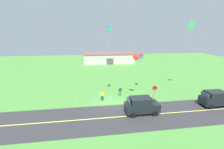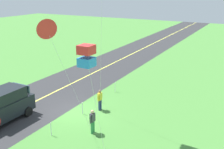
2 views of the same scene
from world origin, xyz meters
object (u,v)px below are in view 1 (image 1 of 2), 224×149
Objects in this scene: car_suv_foreground at (141,105)px; person_adult_companion at (102,95)px; kite_red_low at (136,57)px; kite_blue_mid at (109,29)px; warehouse_distant at (108,58)px; person_adult_near at (120,91)px; car_parked_east_near at (216,98)px; kite_yellow_high at (141,56)px; stop_sign at (155,90)px; kite_green_far at (191,27)px.

car_suv_foreground reaches higher than person_adult_companion.
kite_blue_mid is at bearing 165.35° from kite_red_low.
warehouse_distant is (0.03, 34.81, -5.04)m from kite_red_low.
person_adult_near is 0.09× the size of warehouse_distant.
kite_blue_mid is at bearing 159.58° from car_parked_east_near.
car_parked_east_near is at bearing -44.35° from kite_yellow_high.
kite_yellow_high is (-0.41, 5.57, 4.50)m from stop_sign.
person_adult_companion is 19.08m from kite_green_far.
car_suv_foreground is 0.65× the size of kite_yellow_high.
person_adult_companion is 0.22× the size of kite_red_low.
warehouse_distant is at bearing 94.05° from stop_sign.
person_adult_companion is (-7.94, 1.55, -0.94)m from stop_sign.
kite_red_low is at bearing -165.49° from kite_green_far.
kite_green_far is (10.34, 2.68, 4.59)m from kite_red_low.
kite_blue_mid is at bearing -21.87° from person_adult_near.
person_adult_near is (-12.94, 5.73, -0.29)m from car_parked_east_near.
kite_yellow_high is at bearing -154.75° from person_adult_companion.
car_parked_east_near is 0.36× the size of kite_green_far.
person_adult_companion is (-16.10, 4.36, -0.29)m from car_parked_east_near.
warehouse_distant reaches higher than car_suv_foreground.
warehouse_distant is (-10.31, 32.13, -9.64)m from kite_green_far.
kite_red_low reaches higher than warehouse_distant.
warehouse_distant is (-2.17, 30.88, -4.55)m from kite_yellow_high.
car_suv_foreground is 2.75× the size of person_adult_near.
person_adult_near is at bearing -173.60° from kite_green_far.
stop_sign is 0.14× the size of warehouse_distant.
person_adult_near is (-4.78, 2.92, -0.94)m from stop_sign.
person_adult_companion is at bearing 164.85° from car_parked_east_near.
car_suv_foreground is 1.00× the size of car_parked_east_near.
car_parked_east_near reaches higher than person_adult_companion.
kite_red_low is (-2.61, 1.65, 5.00)m from stop_sign.
kite_blue_mid is (1.31, 1.15, 10.09)m from person_adult_companion.
kite_blue_mid is 0.93× the size of kite_green_far.
kite_green_far is at bearing -72.21° from warehouse_distant.
car_suv_foreground is at bearing -60.91° from kite_blue_mid.
person_adult_companion is at bearing -98.73° from warehouse_distant.
kite_yellow_high is at bearing 72.57° from car_suv_foreground.
kite_blue_mid is at bearing -141.73° from person_adult_companion.
kite_red_low is (5.33, 0.09, 5.94)m from person_adult_companion.
kite_blue_mid is (-6.63, 2.70, 9.15)m from stop_sign.
car_suv_foreground is at bearing -144.81° from kite_green_far.
kite_green_far reaches higher than kite_yellow_high.
person_adult_near is at bearing 156.12° from car_parked_east_near.
car_parked_east_near is 13.05m from kite_yellow_high.
person_adult_near is (-1.55, 6.33, -0.29)m from car_suv_foreground.
car_parked_east_near is at bearing 161.99° from person_adult_companion.
kite_red_low is 11.62m from kite_green_far.
car_suv_foreground reaches higher than person_adult_near.
stop_sign is 11.62m from kite_blue_mid.
kite_red_low reaches higher than car_suv_foreground.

